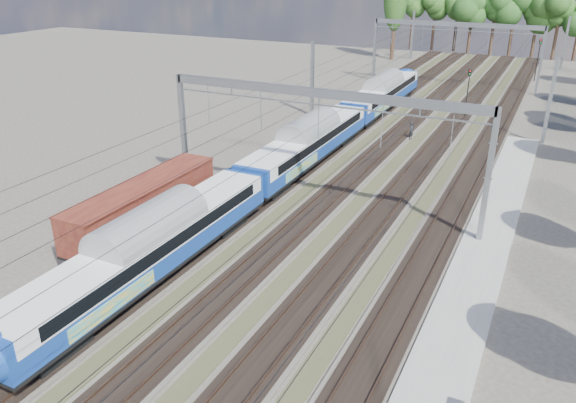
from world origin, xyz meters
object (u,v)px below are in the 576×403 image
at_px(freight_boxcar, 144,204).
at_px(worker, 412,131).
at_px(signal_far, 539,55).
at_px(signal_near, 468,87).
at_px(emu_train, 307,139).

xyz_separation_m(freight_boxcar, worker, (10.62, 28.71, -1.13)).
height_order(worker, signal_far, signal_far).
xyz_separation_m(freight_boxcar, signal_far, (19.61, 66.35, 1.88)).
bearing_deg(signal_near, emu_train, -91.05).
xyz_separation_m(worker, signal_far, (8.99, 37.64, 3.01)).
height_order(emu_train, worker, emu_train).
height_order(worker, signal_near, signal_near).
relative_size(emu_train, signal_far, 10.52).
bearing_deg(signal_near, freight_boxcar, -88.62).
height_order(freight_boxcar, signal_near, signal_near).
distance_m(emu_train, worker, 13.93).
bearing_deg(freight_boxcar, emu_train, 74.58).
relative_size(signal_near, signal_far, 0.89).
relative_size(worker, signal_far, 0.29).
bearing_deg(emu_train, signal_far, 73.19).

